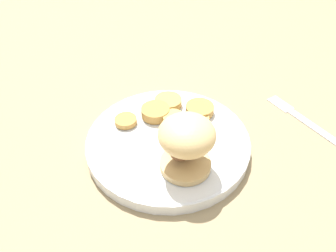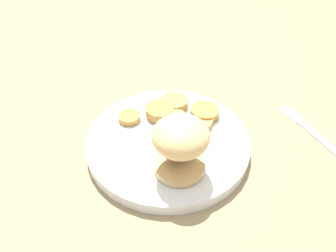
{
  "view_description": "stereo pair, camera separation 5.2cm",
  "coord_description": "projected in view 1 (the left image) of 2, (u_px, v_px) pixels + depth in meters",
  "views": [
    {
      "loc": [
        0.34,
        0.2,
        0.4
      ],
      "look_at": [
        0.0,
        0.0,
        0.05
      ],
      "focal_mm": 35.0,
      "sensor_mm": 36.0,
      "label": 1
    },
    {
      "loc": [
        0.31,
        0.24,
        0.4
      ],
      "look_at": [
        0.0,
        0.0,
        0.05
      ],
      "focal_mm": 35.0,
      "sensor_mm": 36.0,
      "label": 2
    }
  ],
  "objects": [
    {
      "name": "ground_plane",
      "position": [
        168.0,
        147.0,
        0.56
      ],
      "size": [
        4.0,
        4.0,
        0.0
      ],
      "primitive_type": "plane",
      "color": "#937F5B"
    },
    {
      "name": "dinner_plate",
      "position": [
        168.0,
        141.0,
        0.55
      ],
      "size": [
        0.27,
        0.27,
        0.02
      ],
      "color": "white",
      "rests_on": "ground_plane"
    },
    {
      "name": "sandwich",
      "position": [
        186.0,
        141.0,
        0.46
      ],
      "size": [
        0.09,
        0.08,
        0.09
      ],
      "color": "tan",
      "rests_on": "dinner_plate"
    },
    {
      "name": "potato_round_0",
      "position": [
        155.0,
        112.0,
        0.58
      ],
      "size": [
        0.05,
        0.05,
        0.02
      ],
      "primitive_type": "cylinder",
      "color": "#BC8942",
      "rests_on": "dinner_plate"
    },
    {
      "name": "potato_round_1",
      "position": [
        173.0,
        118.0,
        0.56
      ],
      "size": [
        0.04,
        0.04,
        0.01
      ],
      "primitive_type": "cylinder",
      "color": "tan",
      "rests_on": "dinner_plate"
    },
    {
      "name": "potato_round_2",
      "position": [
        200.0,
        109.0,
        0.58
      ],
      "size": [
        0.05,
        0.05,
        0.01
      ],
      "primitive_type": "cylinder",
      "color": "#BC8942",
      "rests_on": "dinner_plate"
    },
    {
      "name": "potato_round_3",
      "position": [
        168.0,
        102.0,
        0.6
      ],
      "size": [
        0.05,
        0.05,
        0.01
      ],
      "primitive_type": "cylinder",
      "color": "tan",
      "rests_on": "dinner_plate"
    },
    {
      "name": "potato_round_4",
      "position": [
        198.0,
        120.0,
        0.57
      ],
      "size": [
        0.04,
        0.04,
        0.01
      ],
      "primitive_type": "cylinder",
      "color": "tan",
      "rests_on": "dinner_plate"
    },
    {
      "name": "potato_round_5",
      "position": [
        126.0,
        121.0,
        0.56
      ],
      "size": [
        0.04,
        0.04,
        0.01
      ],
      "primitive_type": "cylinder",
      "color": "#BC8942",
      "rests_on": "dinner_plate"
    },
    {
      "name": "fork",
      "position": [
        304.0,
        120.0,
        0.6
      ],
      "size": [
        0.1,
        0.16,
        0.0
      ],
      "color": "silver",
      "rests_on": "ground_plane"
    }
  ]
}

